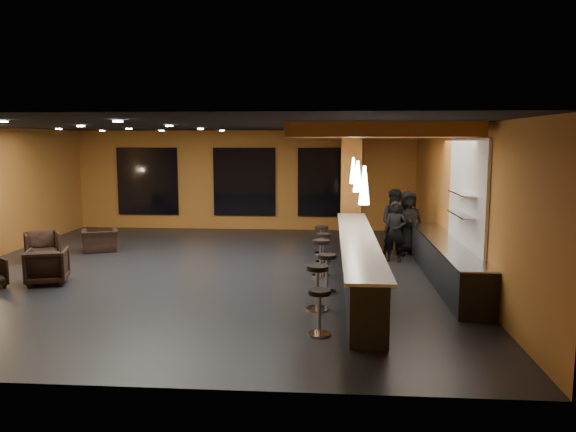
# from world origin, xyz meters

# --- Properties ---
(floor) EXTENTS (12.00, 13.00, 0.10)m
(floor) POSITION_xyz_m (0.00, 0.00, -0.05)
(floor) COLOR black
(floor) RESTS_ON ground
(ceiling) EXTENTS (12.00, 13.00, 0.10)m
(ceiling) POSITION_xyz_m (0.00, 0.00, 3.55)
(ceiling) COLOR black
(wall_back) EXTENTS (12.00, 0.10, 3.50)m
(wall_back) POSITION_xyz_m (0.00, 6.55, 1.75)
(wall_back) COLOR #A66525
(wall_back) RESTS_ON floor
(wall_front) EXTENTS (12.00, 0.10, 3.50)m
(wall_front) POSITION_xyz_m (0.00, -6.55, 1.75)
(wall_front) COLOR #A66525
(wall_front) RESTS_ON floor
(wall_right) EXTENTS (0.10, 13.00, 3.50)m
(wall_right) POSITION_xyz_m (6.05, 0.00, 1.75)
(wall_right) COLOR #A66525
(wall_right) RESTS_ON floor
(wood_soffit) EXTENTS (3.60, 8.00, 0.28)m
(wood_soffit) POSITION_xyz_m (4.00, 1.00, 3.36)
(wood_soffit) COLOR #B47334
(wood_soffit) RESTS_ON ceiling
(window_left) EXTENTS (2.20, 0.06, 2.40)m
(window_left) POSITION_xyz_m (-3.50, 6.44, 1.70)
(window_left) COLOR black
(window_left) RESTS_ON wall_back
(window_center) EXTENTS (2.20, 0.06, 2.40)m
(window_center) POSITION_xyz_m (0.00, 6.44, 1.70)
(window_center) COLOR black
(window_center) RESTS_ON wall_back
(window_right) EXTENTS (2.20, 0.06, 2.40)m
(window_right) POSITION_xyz_m (3.00, 6.44, 1.70)
(window_right) COLOR black
(window_right) RESTS_ON wall_back
(tile_backsplash) EXTENTS (0.06, 3.20, 2.40)m
(tile_backsplash) POSITION_xyz_m (5.96, -1.00, 2.00)
(tile_backsplash) COLOR white
(tile_backsplash) RESTS_ON wall_right
(bar_counter) EXTENTS (0.60, 8.00, 1.00)m
(bar_counter) POSITION_xyz_m (3.65, -1.00, 0.50)
(bar_counter) COLOR black
(bar_counter) RESTS_ON floor
(bar_top) EXTENTS (0.78, 8.10, 0.05)m
(bar_top) POSITION_xyz_m (3.65, -1.00, 1.02)
(bar_top) COLOR silver
(bar_top) RESTS_ON bar_counter
(prep_counter) EXTENTS (0.70, 6.00, 0.86)m
(prep_counter) POSITION_xyz_m (5.65, -0.50, 0.43)
(prep_counter) COLOR black
(prep_counter) RESTS_ON floor
(prep_top) EXTENTS (0.72, 6.00, 0.03)m
(prep_top) POSITION_xyz_m (5.65, -0.50, 0.89)
(prep_top) COLOR silver
(prep_top) RESTS_ON prep_counter
(wall_shelf_lower) EXTENTS (0.30, 1.50, 0.03)m
(wall_shelf_lower) POSITION_xyz_m (5.82, -1.20, 1.60)
(wall_shelf_lower) COLOR silver
(wall_shelf_lower) RESTS_ON wall_right
(wall_shelf_upper) EXTENTS (0.30, 1.50, 0.03)m
(wall_shelf_upper) POSITION_xyz_m (5.82, -1.20, 2.05)
(wall_shelf_upper) COLOR silver
(wall_shelf_upper) RESTS_ON wall_right
(column) EXTENTS (0.60, 0.60, 3.50)m
(column) POSITION_xyz_m (3.65, 3.60, 1.75)
(column) COLOR #995A22
(column) RESTS_ON floor
(pendant_0) EXTENTS (0.20, 0.20, 0.70)m
(pendant_0) POSITION_xyz_m (3.65, -3.00, 2.35)
(pendant_0) COLOR white
(pendant_0) RESTS_ON wood_soffit
(pendant_1) EXTENTS (0.20, 0.20, 0.70)m
(pendant_1) POSITION_xyz_m (3.65, -0.50, 2.35)
(pendant_1) COLOR white
(pendant_1) RESTS_ON wood_soffit
(pendant_2) EXTENTS (0.20, 0.20, 0.70)m
(pendant_2) POSITION_xyz_m (3.65, 2.00, 2.35)
(pendant_2) COLOR white
(pendant_2) RESTS_ON wood_soffit
(staff_a) EXTENTS (0.66, 0.51, 1.59)m
(staff_a) POSITION_xyz_m (4.74, 1.41, 0.80)
(staff_a) COLOR black
(staff_a) RESTS_ON floor
(staff_b) EXTENTS (1.02, 0.87, 1.85)m
(staff_b) POSITION_xyz_m (4.84, 2.12, 0.92)
(staff_b) COLOR black
(staff_b) RESTS_ON floor
(staff_c) EXTENTS (0.96, 0.72, 1.77)m
(staff_c) POSITION_xyz_m (5.20, 2.45, 0.88)
(staff_c) COLOR black
(staff_c) RESTS_ON floor
(armchair_b) EXTENTS (1.06, 1.07, 0.78)m
(armchair_b) POSITION_xyz_m (-3.20, -1.49, 0.39)
(armchair_b) COLOR black
(armchair_b) RESTS_ON floor
(armchair_c) EXTENTS (1.14, 1.15, 0.76)m
(armchair_c) POSITION_xyz_m (-4.56, 0.86, 0.38)
(armchair_c) COLOR black
(armchair_c) RESTS_ON floor
(armchair_d) EXTENTS (1.23, 1.17, 0.64)m
(armchair_d) POSITION_xyz_m (-3.53, 2.15, 0.32)
(armchair_d) COLOR black
(armchair_d) RESTS_ON floor
(bar_stool_0) EXTENTS (0.38, 0.38, 0.76)m
(bar_stool_0) POSITION_xyz_m (2.88, -4.35, 0.48)
(bar_stool_0) COLOR silver
(bar_stool_0) RESTS_ON floor
(bar_stool_1) EXTENTS (0.43, 0.43, 0.85)m
(bar_stool_1) POSITION_xyz_m (2.82, -2.99, 0.54)
(bar_stool_1) COLOR silver
(bar_stool_1) RESTS_ON floor
(bar_stool_2) EXTENTS (0.41, 0.41, 0.81)m
(bar_stool_2) POSITION_xyz_m (2.99, -1.76, 0.52)
(bar_stool_2) COLOR silver
(bar_stool_2) RESTS_ON floor
(bar_stool_3) EXTENTS (0.44, 0.44, 0.86)m
(bar_stool_3) POSITION_xyz_m (2.84, -0.35, 0.55)
(bar_stool_3) COLOR silver
(bar_stool_3) RESTS_ON floor
(bar_stool_4) EXTENTS (0.39, 0.39, 0.77)m
(bar_stool_4) POSITION_xyz_m (2.87, 1.14, 0.49)
(bar_stool_4) COLOR silver
(bar_stool_4) RESTS_ON floor
(bar_stool_5) EXTENTS (0.39, 0.39, 0.78)m
(bar_stool_5) POSITION_xyz_m (2.80, 2.28, 0.50)
(bar_stool_5) COLOR silver
(bar_stool_5) RESTS_ON floor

